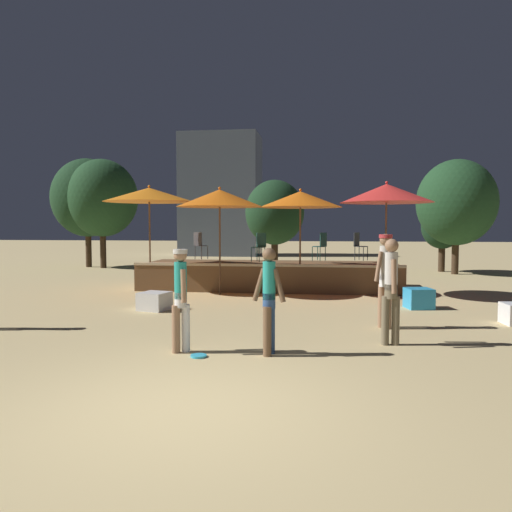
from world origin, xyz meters
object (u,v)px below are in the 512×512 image
at_px(patio_umbrella_0, 300,199).
at_px(frisbee_disc, 199,356).
at_px(cube_seat_0, 419,298).
at_px(background_tree_3, 456,203).
at_px(bistro_chair_1, 321,244).
at_px(background_tree_2, 275,213).
at_px(background_tree_0, 102,198).
at_px(background_tree_1, 88,198).
at_px(bistro_chair_0, 359,243).
at_px(patio_umbrella_2, 149,195).
at_px(cube_seat_2, 155,301).
at_px(person_0, 391,287).
at_px(patio_umbrella_3, 387,193).
at_px(patio_umbrella_1, 220,198).
at_px(person_1, 181,295).
at_px(background_tree_4, 442,227).
at_px(person_3, 269,298).
at_px(bistro_chair_3, 260,244).
at_px(person_2, 385,274).
at_px(bistro_chair_2, 199,243).

bearing_deg(patio_umbrella_0, frisbee_disc, -99.30).
height_order(cube_seat_0, background_tree_3, background_tree_3).
xyz_separation_m(bistro_chair_1, background_tree_2, (-1.93, 4.45, 1.11)).
relative_size(background_tree_0, background_tree_1, 0.98).
bearing_deg(bistro_chair_0, cube_seat_0, -133.64).
distance_m(patio_umbrella_0, background_tree_3, 9.13).
bearing_deg(patio_umbrella_2, frisbee_disc, -65.29).
xyz_separation_m(cube_seat_2, person_0, (5.07, -2.81, 0.76)).
xyz_separation_m(patio_umbrella_3, person_0, (-0.62, -5.89, -1.92)).
relative_size(patio_umbrella_1, person_1, 1.91).
relative_size(person_1, background_tree_4, 0.55).
relative_size(person_3, bistro_chair_3, 1.84).
distance_m(patio_umbrella_0, person_2, 5.37).
height_order(person_3, bistro_chair_1, bistro_chair_1).
height_order(bistro_chair_0, frisbee_disc, bistro_chair_0).
height_order(patio_umbrella_1, person_2, patio_umbrella_1).
relative_size(person_0, person_2, 0.97).
xyz_separation_m(patio_umbrella_0, background_tree_2, (-1.32, 5.94, -0.22)).
xyz_separation_m(cube_seat_0, background_tree_3, (3.10, 9.05, 2.70)).
bearing_deg(cube_seat_0, person_3, -122.98).
distance_m(patio_umbrella_2, background_tree_1, 10.19).
height_order(cube_seat_0, background_tree_4, background_tree_4).
distance_m(bistro_chair_2, frisbee_disc, 9.38).
bearing_deg(person_2, patio_umbrella_2, 14.13).
bearing_deg(bistro_chair_2, patio_umbrella_0, -176.34).
xyz_separation_m(person_0, background_tree_0, (-11.45, 13.92, 2.32)).
bearing_deg(bistro_chair_2, frisbee_disc, 133.61).
distance_m(patio_umbrella_2, bistro_chair_0, 6.82).
relative_size(patio_umbrella_0, patio_umbrella_3, 0.95).
distance_m(bistro_chair_2, background_tree_1, 9.89).
xyz_separation_m(frisbee_disc, background_tree_3, (7.27, 14.13, 2.93)).
bearing_deg(patio_umbrella_1, background_tree_3, 40.76).
bearing_deg(patio_umbrella_3, person_3, -110.63).
relative_size(patio_umbrella_2, frisbee_disc, 13.09).
height_order(cube_seat_0, person_2, person_2).
xyz_separation_m(bistro_chair_0, frisbee_disc, (-3.01, -9.19, -1.40)).
bearing_deg(background_tree_3, background_tree_2, -173.24).
bearing_deg(patio_umbrella_2, background_tree_4, 37.33).
distance_m(patio_umbrella_1, background_tree_0, 11.02).
xyz_separation_m(cube_seat_2, bistro_chair_0, (5.10, 5.19, 1.21)).
bearing_deg(patio_umbrella_2, background_tree_1, 126.32).
height_order(bistro_chair_0, bistro_chair_2, same).
bearing_deg(patio_umbrella_3, person_2, -96.96).
bearing_deg(background_tree_0, person_1, -61.35).
relative_size(patio_umbrella_2, background_tree_4, 1.09).
distance_m(person_3, bistro_chair_3, 8.00).
relative_size(bistro_chair_1, bistro_chair_3, 1.00).
xyz_separation_m(background_tree_1, background_tree_3, (16.68, -1.41, -0.39)).
distance_m(patio_umbrella_0, person_0, 6.64).
distance_m(patio_umbrella_0, background_tree_4, 9.85).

